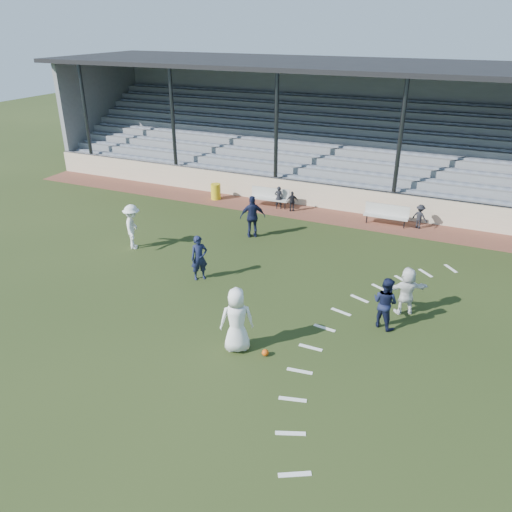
{
  "coord_description": "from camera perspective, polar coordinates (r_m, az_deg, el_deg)",
  "views": [
    {
      "loc": [
        6.26,
        -11.49,
        8.58
      ],
      "look_at": [
        0.0,
        2.5,
        1.3
      ],
      "focal_mm": 35.0,
      "sensor_mm": 36.0,
      "label": 1
    }
  ],
  "objects": [
    {
      "name": "player_white_wing",
      "position": [
        20.97,
        -13.91,
        3.25
      ],
      "size": [
        1.21,
        1.39,
        1.87
      ],
      "primitive_type": "imported",
      "rotation": [
        0.0,
        0.0,
        2.1
      ],
      "color": "white",
      "rests_on": "ground"
    },
    {
      "name": "bench_left",
      "position": [
        25.21,
        1.6,
        6.91
      ],
      "size": [
        2.02,
        0.57,
        0.95
      ],
      "rotation": [
        0.0,
        0.0,
        0.06
      ],
      "color": "beige",
      "rests_on": "cinder_track"
    },
    {
      "name": "sub_right",
      "position": [
        23.65,
        18.22,
        4.31
      ],
      "size": [
        0.82,
        0.66,
        1.11
      ],
      "primitive_type": "imported",
      "rotation": [
        0.0,
        0.0,
        2.73
      ],
      "color": "black",
      "rests_on": "cinder_track"
    },
    {
      "name": "football",
      "position": [
        14.3,
        1.06,
        -10.99
      ],
      "size": [
        0.2,
        0.2,
        0.2
      ],
      "primitive_type": "sphere",
      "color": "#D14B0C",
      "rests_on": "ground"
    },
    {
      "name": "player_white_lead",
      "position": [
        14.07,
        -2.22,
        -7.32
      ],
      "size": [
        1.14,
        1.02,
        1.96
      ],
      "primitive_type": "imported",
      "rotation": [
        0.0,
        0.0,
        3.67
      ],
      "color": "white",
      "rests_on": "ground"
    },
    {
      "name": "sub_left_far",
      "position": [
        24.63,
        4.17,
        6.25
      ],
      "size": [
        0.64,
        0.47,
        1.01
      ],
      "primitive_type": "imported",
      "rotation": [
        0.0,
        0.0,
        3.58
      ],
      "color": "black",
      "rests_on": "cinder_track"
    },
    {
      "name": "cinder_track",
      "position": [
        24.41,
        7.72,
        4.63
      ],
      "size": [
        34.0,
        2.0,
        0.02
      ],
      "primitive_type": "cube",
      "color": "brown",
      "rests_on": "ground"
    },
    {
      "name": "player_navy_lead",
      "position": [
        18.01,
        -6.51,
        -0.22
      ],
      "size": [
        0.72,
        0.71,
        1.67
      ],
      "primitive_type": "imported",
      "rotation": [
        0.0,
        0.0,
        0.77
      ],
      "color": "#141937",
      "rests_on": "ground"
    },
    {
      "name": "player_navy_wing",
      "position": [
        21.45,
        -0.38,
        4.51
      ],
      "size": [
        1.17,
        0.93,
        1.85
      ],
      "primitive_type": "imported",
      "rotation": [
        0.0,
        0.0,
        3.66
      ],
      "color": "#141937",
      "rests_on": "ground"
    },
    {
      "name": "trash_bin",
      "position": [
        26.42,
        -4.62,
        7.36
      ],
      "size": [
        0.51,
        0.51,
        0.82
      ],
      "primitive_type": "cylinder",
      "color": "gold",
      "rests_on": "cinder_track"
    },
    {
      "name": "sub_left_near",
      "position": [
        24.93,
        2.61,
        6.7
      ],
      "size": [
        0.48,
        0.38,
        1.14
      ],
      "primitive_type": "imported",
      "rotation": [
        0.0,
        0.0,
        3.44
      ],
      "color": "black",
      "rests_on": "cinder_track"
    },
    {
      "name": "player_navy_mid",
      "position": [
        15.65,
        14.54,
        -5.19
      ],
      "size": [
        0.99,
        0.89,
        1.66
      ],
      "primitive_type": "imported",
      "rotation": [
        0.0,
        0.0,
        2.75
      ],
      "color": "#141937",
      "rests_on": "ground"
    },
    {
      "name": "retaining_wall",
      "position": [
        25.17,
        8.51,
        6.65
      ],
      "size": [
        34.0,
        0.18,
        1.2
      ],
      "primitive_type": "cube",
      "color": "beige",
      "rests_on": "ground"
    },
    {
      "name": "ground",
      "position": [
        15.64,
        -3.78,
        -7.91
      ],
      "size": [
        90.0,
        90.0,
        0.0
      ],
      "primitive_type": "plane",
      "color": "#253214",
      "rests_on": "ground"
    },
    {
      "name": "bench_right",
      "position": [
        23.62,
        14.7,
        4.78
      ],
      "size": [
        2.0,
        0.47,
        0.95
      ],
      "rotation": [
        0.0,
        0.0,
        0.01
      ],
      "color": "beige",
      "rests_on": "cinder_track"
    },
    {
      "name": "grandstand",
      "position": [
        29.15,
        11.4,
        12.29
      ],
      "size": [
        34.6,
        9.0,
        6.61
      ],
      "color": "gray",
      "rests_on": "ground"
    },
    {
      "name": "player_white_back",
      "position": [
        16.55,
        16.83,
        -3.82
      ],
      "size": [
        1.53,
        1.12,
        1.6
      ],
      "primitive_type": "imported",
      "rotation": [
        0.0,
        0.0,
        3.63
      ],
      "color": "white",
      "rests_on": "ground"
    },
    {
      "name": "penalty_arc",
      "position": [
        14.49,
        11.12,
        -11.42
      ],
      "size": [
        3.89,
        14.63,
        0.01
      ],
      "color": "white",
      "rests_on": "ground"
    }
  ]
}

